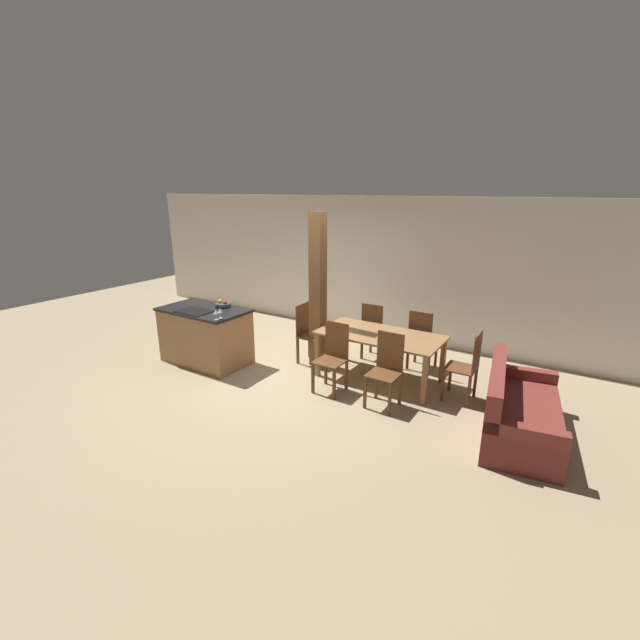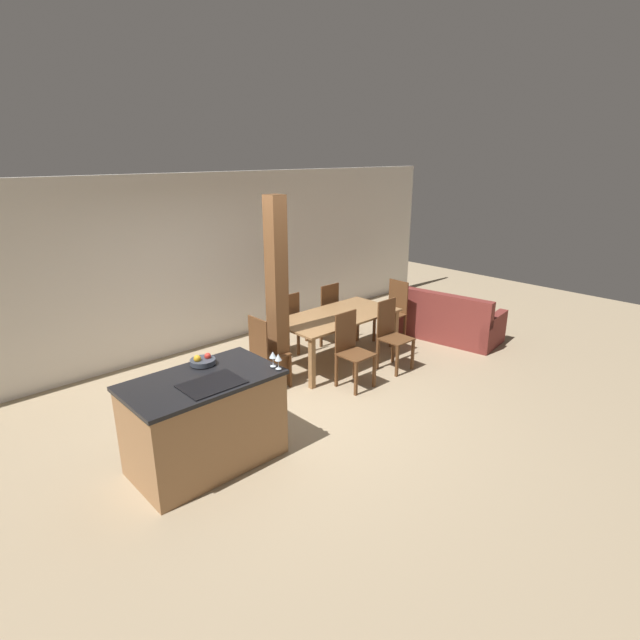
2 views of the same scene
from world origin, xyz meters
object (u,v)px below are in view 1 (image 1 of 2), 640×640
(dining_chair_near_right, at_px, (386,369))
(dining_chair_far_right, at_px, (422,339))
(dining_table, at_px, (380,340))
(dining_chair_foot_end, at_px, (467,366))
(dining_chair_head_end, at_px, (308,332))
(couch, at_px, (518,413))
(wine_glass_near, at_px, (216,312))
(timber_post, at_px, (318,292))
(dining_chair_far_left, at_px, (374,330))
(dining_chair_near_left, at_px, (333,356))
(fruit_bowl, at_px, (223,304))
(kitchen_island, at_px, (206,335))
(wine_glass_middle, at_px, (220,311))

(dining_chair_near_right, bearing_deg, dining_chair_far_right, 90.00)
(dining_table, xyz_separation_m, dining_chair_far_right, (0.42, 0.69, -0.12))
(dining_table, xyz_separation_m, dining_chair_foot_end, (1.31, 0.00, -0.12))
(dining_chair_head_end, xyz_separation_m, couch, (3.36, -0.53, -0.25))
(wine_glass_near, relative_size, timber_post, 0.06)
(dining_chair_near_right, xyz_separation_m, dining_chair_far_left, (-0.83, 1.38, 0.00))
(dining_chair_far_right, bearing_deg, couch, 143.36)
(couch, bearing_deg, timber_post, 72.28)
(dining_chair_near_left, bearing_deg, fruit_bowl, 179.29)
(dining_chair_near_right, bearing_deg, timber_post, 156.16)
(dining_chair_near_right, relative_size, dining_chair_far_left, 1.00)
(wine_glass_near, relative_size, dining_chair_near_right, 0.16)
(kitchen_island, distance_m, couch, 4.84)
(fruit_bowl, bearing_deg, timber_post, 23.56)
(dining_chair_far_right, bearing_deg, dining_table, 58.82)
(dining_chair_far_left, height_order, dining_chair_far_right, same)
(dining_table, distance_m, timber_post, 1.26)
(dining_chair_near_left, distance_m, dining_chair_far_left, 1.38)
(kitchen_island, xyz_separation_m, fruit_bowl, (0.17, 0.27, 0.51))
(wine_glass_middle, relative_size, timber_post, 0.06)
(couch, xyz_separation_m, timber_post, (-3.16, 0.51, 0.98))
(dining_chair_near_left, distance_m, dining_chair_head_end, 1.13)
(dining_chair_head_end, bearing_deg, wine_glass_near, 148.21)
(dining_chair_head_end, xyz_separation_m, dining_chair_foot_end, (2.61, 0.00, 0.00))
(dining_chair_head_end, relative_size, timber_post, 0.40)
(dining_chair_far_left, xyz_separation_m, dining_chair_far_right, (0.83, 0.00, 0.00))
(dining_chair_near_left, relative_size, dining_chair_head_end, 1.00)
(dining_chair_far_left, bearing_deg, wine_glass_near, 49.50)
(kitchen_island, relative_size, dining_chair_near_right, 1.46)
(fruit_bowl, relative_size, dining_chair_far_left, 0.25)
(wine_glass_middle, xyz_separation_m, dining_chair_near_left, (1.69, 0.51, -0.54))
(fruit_bowl, xyz_separation_m, dining_table, (2.58, 0.66, -0.34))
(wine_glass_near, bearing_deg, wine_glass_middle, 90.00)
(wine_glass_near, bearing_deg, dining_chair_foot_end, 20.64)
(fruit_bowl, distance_m, dining_chair_head_end, 1.51)
(couch, bearing_deg, wine_glass_middle, 90.63)
(dining_chair_far_right, relative_size, timber_post, 0.40)
(wine_glass_near, distance_m, dining_table, 2.50)
(wine_glass_near, distance_m, dining_chair_far_right, 3.25)
(dining_chair_far_right, bearing_deg, wine_glass_middle, 36.84)
(kitchen_island, distance_m, fruit_bowl, 0.60)
(fruit_bowl, relative_size, dining_chair_near_right, 0.25)
(dining_chair_near_left, xyz_separation_m, dining_chair_far_right, (0.83, 1.38, 0.00))
(wine_glass_middle, bearing_deg, wine_glass_near, -90.00)
(dining_chair_foot_end, relative_size, couch, 0.55)
(wine_glass_middle, relative_size, dining_chair_near_left, 0.16)
(wine_glass_near, xyz_separation_m, timber_post, (1.00, 1.27, 0.18))
(dining_chair_near_right, relative_size, couch, 0.55)
(couch, height_order, timber_post, timber_post)
(fruit_bowl, distance_m, wine_glass_near, 0.79)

